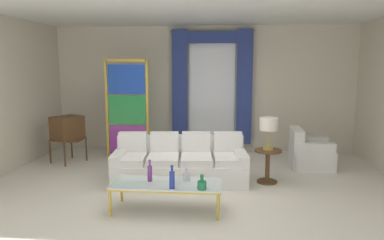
{
  "coord_description": "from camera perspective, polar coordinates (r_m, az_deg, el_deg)",
  "views": [
    {
      "loc": [
        0.55,
        -5.77,
        2.06
      ],
      "look_at": [
        -0.07,
        0.9,
        1.05
      ],
      "focal_mm": 33.89,
      "sensor_mm": 36.0,
      "label": 1
    }
  ],
  "objects": [
    {
      "name": "curtained_window",
      "position": [
        8.68,
        3.15,
        6.45
      ],
      "size": [
        2.0,
        0.17,
        2.7
      ],
      "color": "white",
      "rests_on": "ground"
    },
    {
      "name": "table_lamp_brass",
      "position": [
        6.43,
        12.0,
        -0.85
      ],
      "size": [
        0.32,
        0.32,
        0.57
      ],
      "color": "#B29338",
      "rests_on": "round_side_table"
    },
    {
      "name": "stained_glass_divider",
      "position": [
        8.03,
        -10.15,
        1.26
      ],
      "size": [
        0.95,
        0.05,
        2.2
      ],
      "color": "gold",
      "rests_on": "ground"
    },
    {
      "name": "ceiling_slab",
      "position": [
        6.66,
        0.56,
        16.85
      ],
      "size": [
        8.0,
        7.6,
        0.04
      ],
      "primitive_type": "cube",
      "color": "white"
    },
    {
      "name": "peacock_figurine",
      "position": [
        7.73,
        -8.0,
        -5.29
      ],
      "size": [
        0.44,
        0.6,
        0.5
      ],
      "color": "beige",
      "rests_on": "ground"
    },
    {
      "name": "bottle_ruby_flask",
      "position": [
        4.95,
        1.57,
        -10.05
      ],
      "size": [
        0.12,
        0.12,
        0.21
      ],
      "color": "#196B3D",
      "rests_on": "coffee_table"
    },
    {
      "name": "round_side_table",
      "position": [
        6.58,
        11.81,
        -6.64
      ],
      "size": [
        0.48,
        0.48,
        0.59
      ],
      "color": "brown",
      "rests_on": "ground"
    },
    {
      "name": "bottle_crystal_tall",
      "position": [
        4.96,
        -3.16,
        -9.25
      ],
      "size": [
        0.07,
        0.07,
        0.33
      ],
      "color": "navy",
      "rests_on": "coffee_table"
    },
    {
      "name": "bottle_amber_squat",
      "position": [
        5.31,
        -0.83,
        -8.76
      ],
      "size": [
        0.1,
        0.1,
        0.2
      ],
      "color": "silver",
      "rests_on": "coffee_table"
    },
    {
      "name": "coffee_table",
      "position": [
        5.25,
        -4.03,
        -10.16
      ],
      "size": [
        1.56,
        0.63,
        0.41
      ],
      "color": "silver",
      "rests_on": "ground"
    },
    {
      "name": "vintage_tv",
      "position": [
        8.15,
        -19.03,
        -1.31
      ],
      "size": [
        0.72,
        0.75,
        1.35
      ],
      "color": "brown",
      "rests_on": "ground"
    },
    {
      "name": "wall_rear",
      "position": [
        8.87,
        1.76,
        4.94
      ],
      "size": [
        8.0,
        0.12,
        3.0
      ],
      "primitive_type": "cube",
      "color": "beige",
      "rests_on": "ground"
    },
    {
      "name": "bottle_blue_decanter",
      "position": [
        5.29,
        -6.66,
        -8.2
      ],
      "size": [
        0.07,
        0.07,
        0.32
      ],
      "color": "#753384",
      "rests_on": "coffee_table"
    },
    {
      "name": "couch_white_long",
      "position": [
        6.56,
        -1.88,
        -6.94
      ],
      "size": [
        2.41,
        1.13,
        0.86
      ],
      "color": "white",
      "rests_on": "ground"
    },
    {
      "name": "ground_plane",
      "position": [
        6.15,
        -0.1,
        -10.99
      ],
      "size": [
        16.0,
        16.0,
        0.0
      ],
      "primitive_type": "plane",
      "color": "silver"
    },
    {
      "name": "armchair_white",
      "position": [
        7.77,
        17.85,
        -5.03
      ],
      "size": [
        0.85,
        0.85,
        0.8
      ],
      "color": "white",
      "rests_on": "ground"
    }
  ]
}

